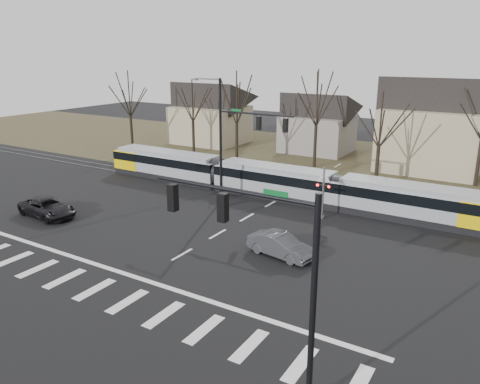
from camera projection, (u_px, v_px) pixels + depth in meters
The scene contains 16 objects.
ground at pixel (161, 266), 27.68m from camera, with size 140.00×140.00×0.00m, color black.
grass_verge at pixel (344, 162), 53.85m from camera, with size 140.00×28.00×0.01m, color #38331E.
crosswalk at pixel (111, 295), 24.41m from camera, with size 27.00×2.60×0.01m.
stop_line at pixel (140, 278), 26.21m from camera, with size 28.00×0.35×0.01m, color silver.
lane_dashes at pixel (282, 197), 40.77m from camera, with size 0.18×30.00×0.01m.
rail_pair at pixel (281, 198), 40.60m from camera, with size 90.00×1.52×0.06m.
tram at pixel (274, 180), 40.73m from camera, with size 36.00×2.67×2.73m.
sedan at pixel (280, 245), 28.92m from camera, with size 4.51×2.21×1.42m, color #3E3F44.
suv at pixel (47, 207), 35.94m from camera, with size 5.30×2.80×1.42m, color black.
signal_pole_near_right at pixel (264, 263), 16.25m from camera, with size 6.72×0.44×8.00m.
signal_pole_far at pixel (237, 136), 37.46m from camera, with size 9.28×0.44×10.20m.
rail_crossing_signal at pixel (323, 195), 35.11m from camera, with size 1.08×0.36×4.00m.
tree_row at pixel (346, 127), 46.51m from camera, with size 59.20×7.20×10.00m.
house_a at pixel (210, 110), 64.16m from camera, with size 9.72×8.64×8.60m.
house_b at pixel (318, 120), 58.47m from camera, with size 8.64×7.56×7.65m.
house_c at pixel (433, 121), 48.68m from camera, with size 10.80×8.64×10.10m.
Camera 1 is at (17.12, -19.11, 12.22)m, focal length 35.00 mm.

